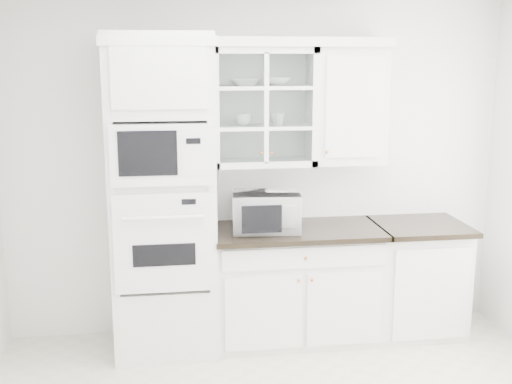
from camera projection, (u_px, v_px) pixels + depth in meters
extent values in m
cube|color=white|center=(256.00, 168.00, 5.16)|extent=(4.00, 0.02, 2.70)
cube|color=white|center=(163.00, 197.00, 4.78)|extent=(0.76, 0.65, 2.40)
cube|color=white|center=(164.00, 243.00, 4.51)|extent=(0.70, 0.03, 0.72)
cube|color=black|center=(164.00, 255.00, 4.51)|extent=(0.44, 0.01, 0.16)
cube|color=white|center=(161.00, 156.00, 4.38)|extent=(0.70, 0.03, 0.43)
cube|color=black|center=(148.00, 154.00, 4.35)|extent=(0.40, 0.01, 0.31)
cube|color=white|center=(296.00, 286.00, 5.11)|extent=(1.30, 0.60, 0.88)
cube|color=black|center=(298.00, 231.00, 4.98)|extent=(1.32, 0.67, 0.04)
cube|color=white|center=(416.00, 280.00, 5.24)|extent=(0.70, 0.60, 0.88)
cube|color=black|center=(421.00, 226.00, 5.11)|extent=(0.72, 0.67, 0.04)
cube|color=white|center=(263.00, 107.00, 4.91)|extent=(0.80, 0.33, 0.90)
cube|color=white|center=(263.00, 126.00, 4.94)|extent=(0.74, 0.29, 0.02)
cube|color=white|center=(263.00, 87.00, 4.88)|extent=(0.74, 0.29, 0.02)
cube|color=white|center=(348.00, 106.00, 5.00)|extent=(0.55, 0.33, 0.90)
cube|color=white|center=(250.00, 42.00, 4.77)|extent=(2.14, 0.38, 0.07)
imported|color=white|center=(266.00, 211.00, 4.91)|extent=(0.55, 0.48, 0.30)
imported|color=white|center=(245.00, 82.00, 4.86)|extent=(0.25, 0.25, 0.05)
imported|color=white|center=(277.00, 81.00, 4.90)|extent=(0.22, 0.22, 0.06)
imported|color=white|center=(243.00, 120.00, 4.91)|extent=(0.14, 0.14, 0.09)
imported|color=white|center=(278.00, 118.00, 4.95)|extent=(0.14, 0.14, 0.10)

